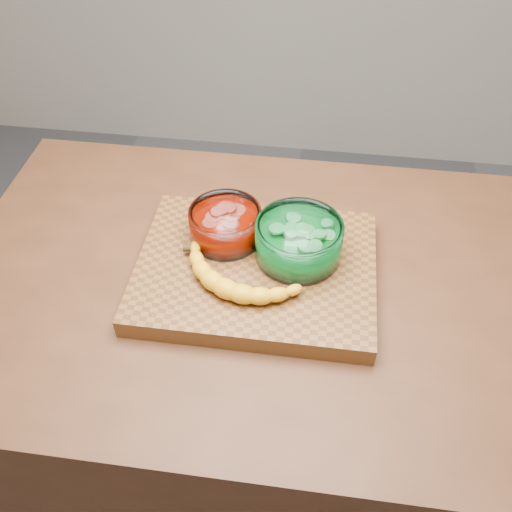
# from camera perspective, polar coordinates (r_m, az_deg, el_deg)

# --- Properties ---
(ground) EXTENTS (3.50, 3.50, 0.00)m
(ground) POSITION_cam_1_polar(r_m,az_deg,el_deg) (1.87, 0.00, -21.13)
(ground) COLOR #545459
(ground) RESTS_ON ground
(counter) EXTENTS (1.20, 0.80, 0.90)m
(counter) POSITION_cam_1_polar(r_m,az_deg,el_deg) (1.47, 0.00, -14.11)
(counter) COLOR #512C18
(counter) RESTS_ON ground
(cutting_board) EXTENTS (0.45, 0.35, 0.04)m
(cutting_board) POSITION_cam_1_polar(r_m,az_deg,el_deg) (1.09, 0.00, -1.48)
(cutting_board) COLOR brown
(cutting_board) RESTS_ON counter
(bowl_red) EXTENTS (0.14, 0.14, 0.07)m
(bowl_red) POSITION_cam_1_polar(r_m,az_deg,el_deg) (1.11, -3.07, 3.15)
(bowl_red) COLOR white
(bowl_red) RESTS_ON cutting_board
(bowl_green) EXTENTS (0.16, 0.16, 0.08)m
(bowl_green) POSITION_cam_1_polar(r_m,az_deg,el_deg) (1.07, 4.28, 1.51)
(bowl_green) COLOR white
(bowl_green) RESTS_ON cutting_board
(banana) EXTENTS (0.26, 0.16, 0.04)m
(banana) POSITION_cam_1_polar(r_m,az_deg,el_deg) (1.04, -1.42, -1.66)
(banana) COLOR #F7AE16
(banana) RESTS_ON cutting_board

